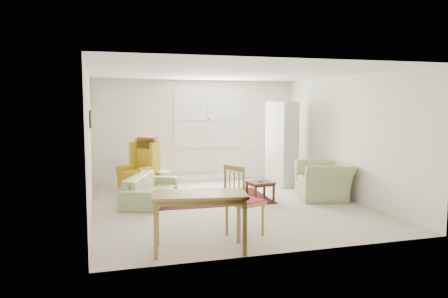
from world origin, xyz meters
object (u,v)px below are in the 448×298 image
object	(u,v)px
coffee_table	(260,191)
desk_chair	(245,200)
armchair	(324,177)
cabinet	(282,144)
sofa	(151,183)
stool	(163,181)
desk	(199,222)
wingback_chair	(138,165)

from	to	relation	value
coffee_table	desk_chair	size ratio (longest dim) A/B	0.45
armchair	cabinet	xyz separation A→B (m)	(-0.26, 1.56, 0.54)
coffee_table	cabinet	xyz separation A→B (m)	(1.07, 1.39, 0.79)
desk_chair	sofa	bearing A→B (deg)	-2.30
coffee_table	desk_chair	bearing A→B (deg)	-116.46
sofa	stool	distance (m)	1.15
armchair	desk_chair	distance (m)	3.06
cabinet	desk	world-z (taller)	cabinet
wingback_chair	coffee_table	bearing A→B (deg)	11.02
sofa	desk	world-z (taller)	desk
stool	armchair	bearing A→B (deg)	-29.89
sofa	armchair	distance (m)	3.51
sofa	wingback_chair	world-z (taller)	wingback_chair
wingback_chair	stool	distance (m)	0.65
coffee_table	stool	world-z (taller)	stool
coffee_table	desk	xyz separation A→B (m)	(-1.83, -2.56, 0.19)
desk_chair	cabinet	bearing A→B (deg)	-55.76
desk_chair	wingback_chair	bearing A→B (deg)	-6.65
coffee_table	cabinet	world-z (taller)	cabinet
sofa	desk	bearing A→B (deg)	-152.42
sofa	desk_chair	xyz separation A→B (m)	(1.06, -2.61, 0.16)
sofa	cabinet	world-z (taller)	cabinet
wingback_chair	desk_chair	distance (m)	3.91
sofa	armchair	world-z (taller)	armchair
coffee_table	desk	world-z (taller)	desk
desk	desk_chair	distance (m)	0.93
coffee_table	sofa	bearing A→B (deg)	166.35
armchair	desk_chair	xyz separation A→B (m)	(-2.37, -1.93, 0.08)
stool	desk_chair	xyz separation A→B (m)	(0.66, -3.67, 0.31)
sofa	desk_chair	size ratio (longest dim) A/B	1.73
coffee_table	cabinet	bearing A→B (deg)	52.30
desk_chair	stool	bearing A→B (deg)	-14.32
cabinet	desk	size ratio (longest dim) A/B	1.62
cabinet	desk_chair	distance (m)	4.11
armchair	desk	xyz separation A→B (m)	(-3.16, -2.39, -0.06)
sofa	cabinet	distance (m)	3.36
armchair	cabinet	size ratio (longest dim) A/B	0.58
desk	desk_chair	bearing A→B (deg)	30.60
sofa	cabinet	size ratio (longest dim) A/B	0.93
stool	desk	size ratio (longest dim) A/B	0.36
wingback_chair	cabinet	world-z (taller)	cabinet
desk	sofa	bearing A→B (deg)	95.12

